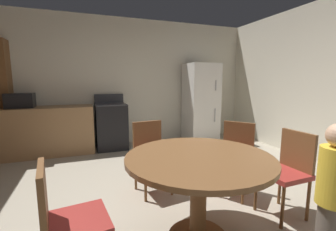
# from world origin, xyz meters

# --- Properties ---
(ground_plane) EXTENTS (14.00, 14.00, 0.00)m
(ground_plane) POSITION_xyz_m (0.00, 0.00, 0.00)
(ground_plane) COLOR #A89E89
(wall_back) EXTENTS (5.85, 0.12, 2.70)m
(wall_back) POSITION_xyz_m (0.00, 2.97, 1.35)
(wall_back) COLOR silver
(wall_back) RESTS_ON ground
(kitchen_counter) EXTENTS (1.82, 0.60, 0.90)m
(kitchen_counter) POSITION_xyz_m (-1.71, 2.57, 0.45)
(kitchen_counter) COLOR #9E754C
(kitchen_counter) RESTS_ON ground
(oven_range) EXTENTS (0.60, 0.60, 1.10)m
(oven_range) POSITION_xyz_m (-0.45, 2.57, 0.47)
(oven_range) COLOR black
(oven_range) RESTS_ON ground
(refrigerator) EXTENTS (0.68, 0.68, 1.76)m
(refrigerator) POSITION_xyz_m (1.56, 2.52, 0.88)
(refrigerator) COLOR white
(refrigerator) RESTS_ON ground
(microwave) EXTENTS (0.44, 0.32, 0.26)m
(microwave) POSITION_xyz_m (-2.02, 2.57, 1.03)
(microwave) COLOR black
(microwave) RESTS_ON kitchen_counter
(dining_table) EXTENTS (1.23, 1.23, 0.76)m
(dining_table) POSITION_xyz_m (-0.07, -0.51, 0.60)
(dining_table) COLOR brown
(dining_table) RESTS_ON ground
(chair_northeast) EXTENTS (0.56, 0.56, 0.87)m
(chair_northeast) POSITION_xyz_m (0.75, 0.11, 0.50)
(chair_northeast) COLOR brown
(chair_northeast) RESTS_ON ground
(chair_west) EXTENTS (0.45, 0.45, 0.87)m
(chair_west) POSITION_xyz_m (-1.10, -0.65, 0.50)
(chair_west) COLOR brown
(chair_west) RESTS_ON ground
(chair_north) EXTENTS (0.45, 0.45, 0.87)m
(chair_north) POSITION_xyz_m (-0.20, 0.51, 0.50)
(chair_north) COLOR brown
(chair_north) RESTS_ON ground
(chair_east) EXTENTS (0.41, 0.41, 0.87)m
(chair_east) POSITION_xyz_m (0.96, -0.48, 0.50)
(chair_east) COLOR brown
(chair_east) RESTS_ON ground
(person_child) EXTENTS (0.31, 0.31, 1.09)m
(person_child) POSITION_xyz_m (0.68, -1.11, 0.58)
(person_child) COLOR #665B51
(person_child) RESTS_ON ground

